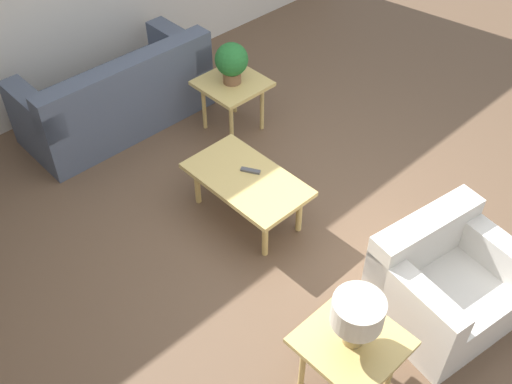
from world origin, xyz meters
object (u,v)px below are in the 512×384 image
(sofa, at_px, (118,98))
(side_table_plant, at_px, (232,89))
(table_lamp, at_px, (357,315))
(coffee_table, at_px, (247,182))
(side_table_lamp, at_px, (351,347))
(armchair, at_px, (442,284))
(potted_plant, at_px, (232,61))

(sofa, height_order, side_table_plant, sofa)
(sofa, height_order, table_lamp, table_lamp)
(coffee_table, relative_size, side_table_lamp, 1.74)
(armchair, xyz_separation_m, potted_plant, (2.61, -0.40, 0.45))
(sofa, bearing_deg, side_table_lamp, 80.65)
(sofa, xyz_separation_m, side_table_lamp, (-3.36, 0.57, 0.14))
(sofa, relative_size, potted_plant, 4.63)
(coffee_table, bearing_deg, side_table_lamp, 158.91)
(sofa, height_order, side_table_lamp, sofa)
(armchair, height_order, side_table_lamp, armchair)
(coffee_table, relative_size, table_lamp, 2.68)
(side_table_lamp, height_order, table_lamp, table_lamp)
(side_table_plant, relative_size, table_lamp, 1.54)
(sofa, distance_m, table_lamp, 3.44)
(sofa, xyz_separation_m, side_table_plant, (-0.81, -0.76, 0.14))
(coffee_table, relative_size, side_table_plant, 1.74)
(table_lamp, bearing_deg, coffee_table, -21.09)
(armchair, height_order, coffee_table, armchair)
(armchair, relative_size, potted_plant, 2.56)
(side_table_plant, bearing_deg, sofa, 43.29)
(potted_plant, bearing_deg, sofa, 43.29)
(coffee_table, bearing_deg, table_lamp, 158.91)
(sofa, xyz_separation_m, table_lamp, (-3.36, 0.57, 0.48))
(side_table_plant, xyz_separation_m, potted_plant, (-0.00, 0.00, 0.29))
(sofa, xyz_separation_m, potted_plant, (-0.81, -0.76, 0.44))
(table_lamp, bearing_deg, side_table_plant, -27.58)
(coffee_table, xyz_separation_m, table_lamp, (-1.57, 0.61, 0.42))
(potted_plant, relative_size, table_lamp, 1.04)
(coffee_table, distance_m, side_table_plant, 1.22)
(side_table_lamp, distance_m, table_lamp, 0.33)
(side_table_plant, bearing_deg, side_table_lamp, 152.42)
(table_lamp, bearing_deg, side_table_lamp, 90.00)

